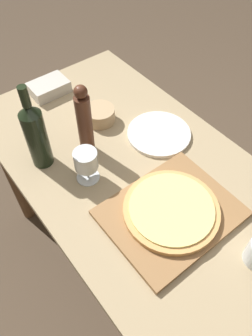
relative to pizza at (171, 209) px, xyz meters
name	(u,v)px	position (x,y,z in m)	size (l,w,h in m)	color
ground_plane	(145,276)	(0.04, 0.10, -0.80)	(12.00, 12.00, 0.00)	#4C3D2D
dining_table	(154,206)	(0.04, 0.10, -0.14)	(0.71, 1.50, 0.77)	#9E8966
cutting_board	(171,213)	(0.00, 0.00, -0.02)	(0.39, 0.31, 0.02)	olive
pizza	(171,209)	(0.00, 0.00, 0.00)	(0.29, 0.29, 0.02)	tan
wine_bottle	(36,134)	(-0.20, 0.43, 0.10)	(0.07, 0.07, 0.31)	black
pepper_mill	(85,122)	(-0.05, 0.38, 0.10)	(0.05, 0.05, 0.27)	#4C2819
wine_glass	(86,161)	(-0.12, 0.27, 0.05)	(0.08, 0.08, 0.12)	silver
small_bowl	(100,115)	(0.07, 0.47, 0.00)	(0.11, 0.11, 0.06)	tan
dinner_plate	(159,134)	(0.20, 0.28, -0.02)	(0.23, 0.23, 0.01)	silver
food_container	(49,88)	(0.01, 0.74, 0.00)	(0.15, 0.11, 0.05)	#BCB7AD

